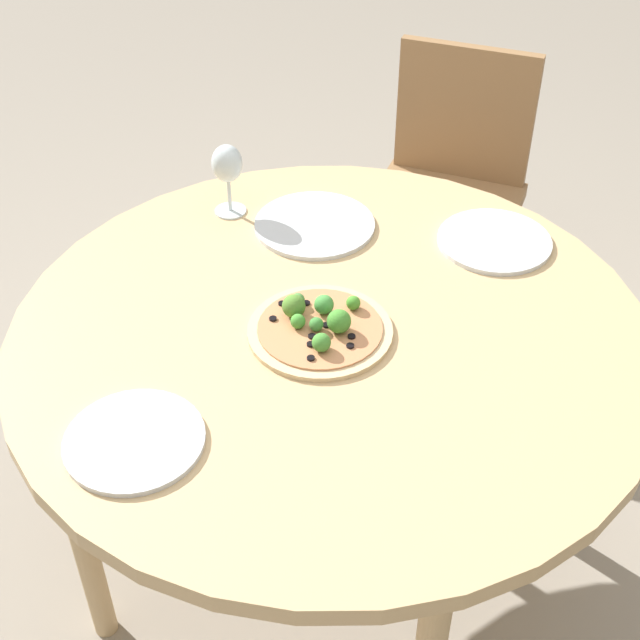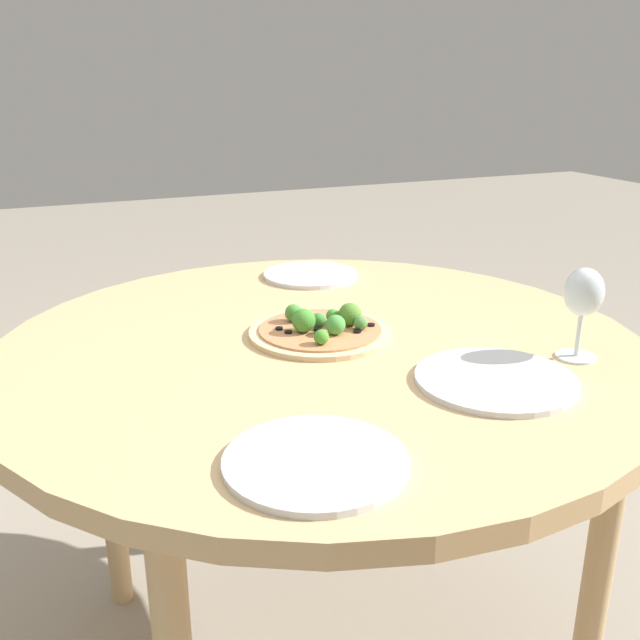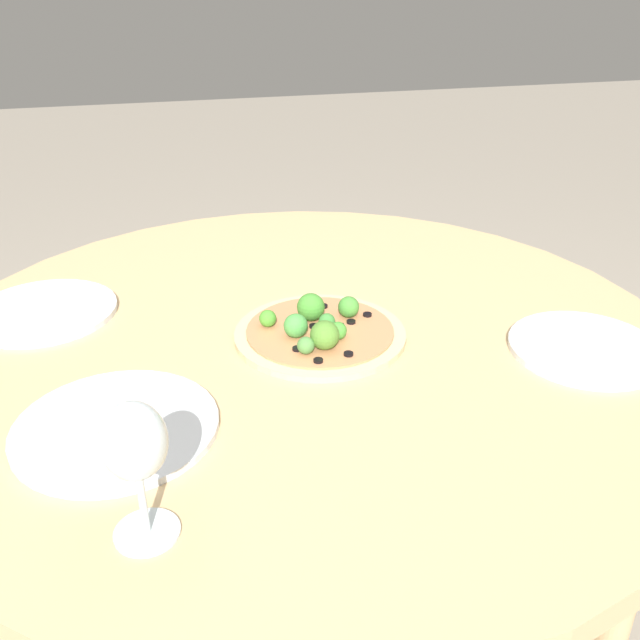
{
  "view_description": "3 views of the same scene",
  "coord_description": "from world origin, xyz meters",
  "px_view_note": "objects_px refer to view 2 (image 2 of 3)",
  "views": [
    {
      "loc": [
        -1.11,
        -0.56,
        1.78
      ],
      "look_at": [
        -0.03,
        0.01,
        0.77
      ],
      "focal_mm": 50.0,
      "sensor_mm": 36.0,
      "label": 1
    },
    {
      "loc": [
        1.11,
        -0.47,
        1.2
      ],
      "look_at": [
        -0.03,
        0.01,
        0.77
      ],
      "focal_mm": 40.0,
      "sensor_mm": 36.0,
      "label": 2
    },
    {
      "loc": [
        0.2,
        0.94,
        1.27
      ],
      "look_at": [
        -0.03,
        0.01,
        0.77
      ],
      "focal_mm": 40.0,
      "sensor_mm": 36.0,
      "label": 3
    }
  ],
  "objects_px": {
    "plate_near": "(316,461)",
    "plate_far": "(311,275)",
    "pizza": "(321,329)",
    "plate_side": "(496,380)",
    "wine_glass": "(584,296)"
  },
  "relations": [
    {
      "from": "plate_side",
      "to": "plate_near",
      "type": "bearing_deg",
      "value": -71.77
    },
    {
      "from": "pizza",
      "to": "plate_side",
      "type": "distance_m",
      "value": 0.35
    },
    {
      "from": "wine_glass",
      "to": "plate_near",
      "type": "relative_size",
      "value": 0.68
    },
    {
      "from": "plate_far",
      "to": "plate_side",
      "type": "distance_m",
      "value": 0.68
    },
    {
      "from": "plate_near",
      "to": "plate_far",
      "type": "xyz_separation_m",
      "value": [
        -0.79,
        0.32,
        0.0
      ]
    },
    {
      "from": "plate_near",
      "to": "plate_far",
      "type": "relative_size",
      "value": 1.05
    },
    {
      "from": "wine_glass",
      "to": "plate_far",
      "type": "bearing_deg",
      "value": -160.73
    },
    {
      "from": "plate_side",
      "to": "wine_glass",
      "type": "bearing_deg",
      "value": 99.58
    },
    {
      "from": "wine_glass",
      "to": "pizza",
      "type": "bearing_deg",
      "value": -126.96
    },
    {
      "from": "plate_far",
      "to": "wine_glass",
      "type": "bearing_deg",
      "value": 19.27
    },
    {
      "from": "plate_far",
      "to": "plate_side",
      "type": "height_order",
      "value": "same"
    },
    {
      "from": "wine_glass",
      "to": "plate_side",
      "type": "relative_size",
      "value": 0.62
    },
    {
      "from": "pizza",
      "to": "plate_far",
      "type": "distance_m",
      "value": 0.4
    },
    {
      "from": "wine_glass",
      "to": "plate_side",
      "type": "bearing_deg",
      "value": -80.42
    },
    {
      "from": "plate_near",
      "to": "plate_far",
      "type": "height_order",
      "value": "same"
    }
  ]
}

